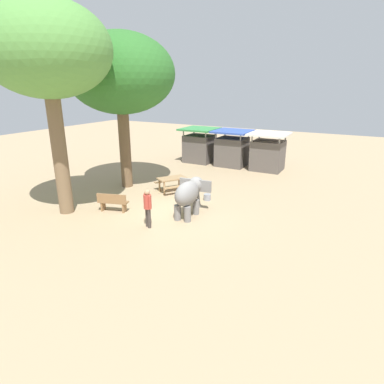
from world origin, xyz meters
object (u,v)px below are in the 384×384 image
at_px(feed_bucket, 207,197).
at_px(market_stall_white, 268,154).
at_px(elephant, 189,194).
at_px(wooden_bench, 113,202).
at_px(person_handler, 148,205).
at_px(picnic_table_near, 172,181).
at_px(market_stall_blue, 232,150).
at_px(shade_tree_main, 47,52).
at_px(shade_tree_secondary, 120,75).
at_px(market_stall_green, 199,147).

bearing_deg(feed_bucket, market_stall_white, 83.03).
relative_size(elephant, wooden_bench, 1.58).
height_order(person_handler, picnic_table_near, person_handler).
distance_m(market_stall_blue, feed_bucket, 7.71).
bearing_deg(wooden_bench, market_stall_white, 52.31).
height_order(picnic_table_near, market_stall_white, market_stall_white).
xyz_separation_m(shade_tree_main, shade_tree_secondary, (-0.13, 4.50, -0.75)).
xyz_separation_m(wooden_bench, market_stall_green, (-1.15, 10.92, 0.67)).
xyz_separation_m(elephant, picnic_table_near, (-2.48, 2.53, -0.43)).
distance_m(elephant, shade_tree_secondary, 7.60).
height_order(elephant, wooden_bench, elephant).
height_order(shade_tree_secondary, wooden_bench, shade_tree_secondary).
relative_size(shade_tree_secondary, picnic_table_near, 3.97).
bearing_deg(person_handler, feed_bucket, 17.53).
xyz_separation_m(market_stall_blue, market_stall_white, (2.60, 0.00, 0.00)).
relative_size(person_handler, market_stall_white, 0.64).
xyz_separation_m(shade_tree_main, market_stall_blue, (3.29, 11.97, -5.68)).
distance_m(person_handler, market_stall_green, 12.09).
bearing_deg(person_handler, elephant, 3.45).
xyz_separation_m(shade_tree_secondary, feed_bucket, (5.11, 0.01, -5.91)).
bearing_deg(shade_tree_secondary, elephant, -22.16).
distance_m(elephant, feed_bucket, 2.32).
bearing_deg(feed_bucket, market_stall_blue, 102.75).
xyz_separation_m(elephant, market_stall_white, (0.76, 9.62, 0.12)).
xyz_separation_m(wooden_bench, market_stall_blue, (1.45, 10.92, 0.67)).
bearing_deg(feed_bucket, wooden_bench, -132.27).
bearing_deg(shade_tree_secondary, wooden_bench, -60.19).
height_order(shade_tree_secondary, market_stall_white, shade_tree_secondary).
bearing_deg(shade_tree_main, elephant, 24.67).
relative_size(shade_tree_secondary, market_stall_white, 3.25).
bearing_deg(market_stall_green, person_handler, -72.72).
distance_m(market_stall_green, market_stall_white, 5.20).
relative_size(person_handler, market_stall_green, 0.64).
bearing_deg(market_stall_white, picnic_table_near, -114.56).
height_order(person_handler, market_stall_blue, market_stall_blue).
xyz_separation_m(shade_tree_main, picnic_table_near, (2.65, 4.89, -6.23)).
height_order(wooden_bench, market_stall_blue, market_stall_blue).
xyz_separation_m(person_handler, market_stall_green, (-3.59, 11.55, 0.19)).
xyz_separation_m(elephant, person_handler, (-0.85, -1.93, -0.07)).
distance_m(person_handler, picnic_table_near, 4.76).
height_order(shade_tree_main, picnic_table_near, shade_tree_main).
bearing_deg(picnic_table_near, wooden_bench, -159.16).
bearing_deg(market_stall_white, shade_tree_main, -116.19).
xyz_separation_m(elephant, shade_tree_secondary, (-5.26, 2.14, 5.05)).
bearing_deg(shade_tree_main, feed_bucket, 42.19).
bearing_deg(elephant, picnic_table_near, 39.40).
distance_m(elephant, person_handler, 2.11).
distance_m(shade_tree_secondary, market_stall_green, 8.99).
bearing_deg(picnic_table_near, person_handler, -127.10).
bearing_deg(person_handler, shade_tree_main, 122.91).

